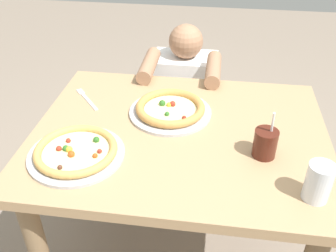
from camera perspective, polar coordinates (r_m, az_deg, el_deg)
dining_table at (r=1.50m, az=1.71°, el=-4.52°), size 1.10×0.87×0.75m
pizza_near at (r=1.33m, az=-13.66°, el=-3.78°), size 0.33×0.33×0.04m
pizza_far at (r=1.51m, az=0.35°, el=2.56°), size 0.33×0.33×0.04m
drink_cup_colored at (r=1.32m, az=14.42°, el=-2.53°), size 0.08×0.08×0.18m
water_cup_clear at (r=1.20m, az=21.73°, el=-7.84°), size 0.08×0.08×0.12m
fork at (r=1.66m, az=-12.20°, el=4.12°), size 0.14×0.17×0.00m
diner_seated at (r=2.18m, az=2.41°, el=2.83°), size 0.38×0.51×0.91m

